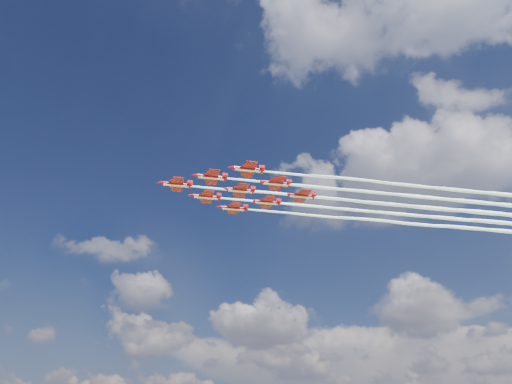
% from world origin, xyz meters
% --- Properties ---
extents(jet_lead, '(115.77, 105.30, 3.01)m').
position_xyz_m(jet_lead, '(38.35, 30.71, 83.88)').
color(jet_lead, '#A30912').
extents(jet_row2_port, '(115.77, 105.30, 3.01)m').
position_xyz_m(jet_row2_port, '(51.46, 32.61, 83.88)').
color(jet_row2_port, '#A30912').
extents(jet_row2_starb, '(115.77, 105.30, 3.01)m').
position_xyz_m(jet_row2_starb, '(41.51, 43.57, 83.88)').
color(jet_row2_starb, '#A30912').
extents(jet_row3_port, '(115.77, 105.30, 3.01)m').
position_xyz_m(jet_row3_port, '(64.58, 34.51, 83.88)').
color(jet_row3_port, '#A30912').
extents(jet_row3_centre, '(115.77, 105.30, 3.01)m').
position_xyz_m(jet_row3_centre, '(54.62, 45.48, 83.88)').
color(jet_row3_centre, '#A30912').
extents(jet_row3_starb, '(115.77, 105.30, 3.01)m').
position_xyz_m(jet_row3_starb, '(44.66, 56.44, 83.88)').
color(jet_row3_starb, '#A30912').
extents(jet_row4_port, '(115.77, 105.30, 3.01)m').
position_xyz_m(jet_row4_port, '(67.73, 47.38, 83.88)').
color(jet_row4_port, '#A30912').
extents(jet_row4_starb, '(115.77, 105.30, 3.01)m').
position_xyz_m(jet_row4_starb, '(57.78, 58.34, 83.88)').
color(jet_row4_starb, '#A30912').
extents(jet_tail, '(115.77, 105.30, 3.01)m').
position_xyz_m(jet_tail, '(70.89, 60.25, 83.88)').
color(jet_tail, '#A30912').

